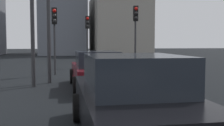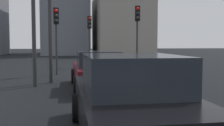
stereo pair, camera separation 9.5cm
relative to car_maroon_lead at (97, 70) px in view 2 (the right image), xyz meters
name	(u,v)px [view 2 (the right image)]	position (x,y,z in m)	size (l,w,h in m)	color
car_maroon_lead	(97,70)	(0.00, 0.00, 0.00)	(4.67, 2.08, 1.46)	#510F16
car_black_second	(130,100)	(-6.05, -0.05, 0.05)	(4.54, 2.10, 1.59)	black
traffic_light_near_left	(56,27)	(4.80, 1.83, 1.95)	(0.33, 0.30, 3.69)	#2D2D30
traffic_light_near_right	(90,30)	(9.35, -0.27, 1.95)	(0.32, 0.30, 3.69)	#2D2D30
traffic_light_far_left	(137,25)	(5.41, -2.87, 2.14)	(0.32, 0.29, 3.96)	#2D2D30
building_facade_left	(120,25)	(31.03, -6.18, 3.64)	(14.12, 7.38, 8.70)	gray
building_facade_center	(66,6)	(33.42, 1.82, 6.68)	(12.57, 6.68, 14.79)	slate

